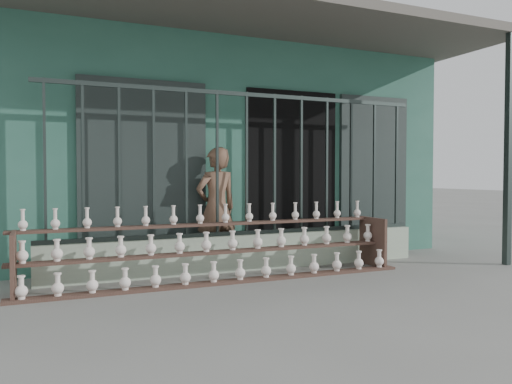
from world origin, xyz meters
name	(u,v)px	position (x,y,z in m)	size (l,w,h in m)	color
ground	(294,292)	(0.00, 0.00, 0.00)	(60.00, 60.00, 0.00)	slate
workshop_building	(185,152)	(0.00, 4.23, 1.62)	(7.40, 6.60, 3.21)	#2F6453
parapet_wall	(247,252)	(0.00, 1.30, 0.23)	(5.00, 0.20, 0.45)	#AFC3A7
security_fence	(247,164)	(0.00, 1.30, 1.35)	(5.00, 0.04, 1.80)	#283330
shelf_rack	(220,248)	(-0.50, 0.88, 0.36)	(4.50, 0.68, 0.85)	brown
elderly_woman	(216,208)	(-0.32, 1.55, 0.78)	(0.57, 0.37, 1.56)	brown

